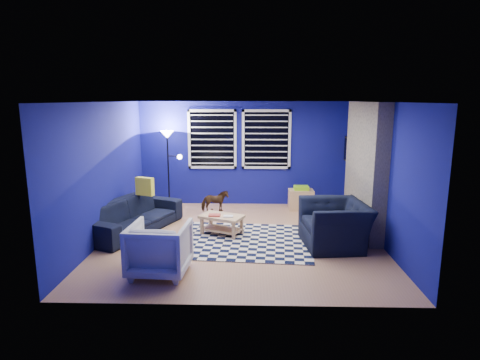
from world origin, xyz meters
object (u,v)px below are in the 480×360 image
Objects in this scene: floor_lamp at (168,145)px; tv at (350,151)px; armchair_bent at (160,248)px; coffee_table at (222,221)px; armchair_big at (335,224)px; rocking_horse at (215,201)px; cabinet at (301,199)px; sofa at (133,215)px.

tv is at bearing -2.01° from floor_lamp.
coffee_table is (0.79, 1.77, -0.11)m from armchair_bent.
armchair_big reaches higher than rocking_horse.
armchair_big and armchair_bent have the same top height.
armchair_bent is 0.94× the size of coffee_table.
floor_lamp is (-1.14, 0.68, 1.18)m from rocking_horse.
armchair_bent is at bearing -80.93° from floor_lamp.
tv reaches higher than coffee_table.
armchair_big is at bearing -83.53° from cabinet.
armchair_big is at bearing -14.64° from coffee_table.
cabinet is (1.73, 1.83, -0.03)m from coffee_table.
sofa is 3.74× the size of rocking_horse.
armchair_big is at bearing -152.37° from armchair_bent.
tv is 1.70× the size of rocking_horse.
floor_lamp reaches higher than coffee_table.
armchair_bent is at bearing -113.93° from coffee_table.
armchair_big reaches higher than coffee_table.
sofa is at bearing -100.87° from floor_lamp.
armchair_big reaches higher than cabinet.
sofa is 3.84× the size of cabinet.
floor_lamp is (-4.20, 0.15, 0.10)m from tv.
sofa is 2.20m from floor_lamp.
floor_lamp is at bearing 177.99° from tv.
cabinet is at bearing -2.54° from floor_lamp.
armchair_big is 2.91m from rocking_horse.
armchair_bent is (-3.60, -3.59, -1.01)m from tv.
tv is 0.45× the size of sofa.
coffee_table is (-2.81, -1.82, -1.12)m from tv.
cabinet is (3.46, 1.69, -0.07)m from sofa.
floor_lamp is at bearing -77.03° from armchair_bent.
armchair_bent reaches higher than coffee_table.
armchair_bent reaches higher than rocking_horse.
armchair_big is at bearing -108.41° from tv.
rocking_horse is (1.49, 1.14, -0.00)m from sofa.
armchair_big is 2.10× the size of cabinet.
sofa is at bearing -105.81° from armchair_big.
armchair_big is 1.40× the size of armchair_bent.
floor_lamp is (0.35, 1.83, 1.17)m from sofa.
tv reaches higher than cabinet.
tv is at bearing -1.37° from cabinet.
armchair_big is 3.08m from armchair_bent.
cabinet is (-0.30, 2.36, -0.14)m from armchair_big.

